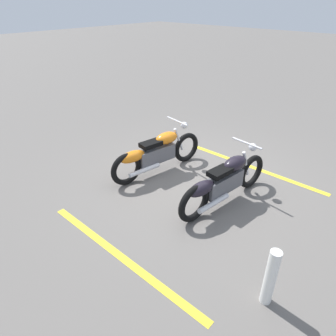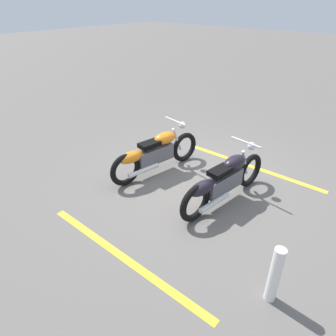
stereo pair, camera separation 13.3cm
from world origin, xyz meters
name	(u,v)px [view 1 (the left image)]	position (x,y,z in m)	size (l,w,h in m)	color
ground_plane	(199,178)	(0.00, 0.00, 0.00)	(60.00, 60.00, 0.00)	#66605B
motorcycle_bright_foreground	(156,153)	(0.43, -0.82, 0.46)	(2.22, 0.65, 1.04)	black
motorcycle_dark_foreground	(224,181)	(0.41, 0.81, 0.46)	(2.23, 0.62, 1.04)	black
bollard_post	(270,278)	(1.75, 2.34, 0.41)	(0.14, 0.14, 0.82)	white
parking_stripe_near	(253,167)	(-1.15, 0.60, 0.00)	(3.20, 0.12, 0.01)	yellow
parking_stripe_mid	(120,256)	(2.49, 0.45, 0.00)	(3.20, 0.12, 0.01)	yellow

